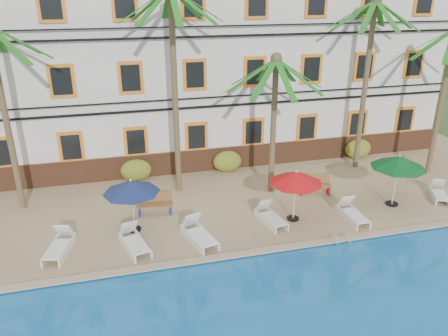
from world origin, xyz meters
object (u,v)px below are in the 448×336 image
object	(u,v)px
palm_b	(174,67)
palm_c	(274,104)
palm_a	(1,93)
pool_ladder	(339,242)
umbrella_red	(296,178)
lounger_b	(134,241)
lounger_c	(199,234)
bench_left	(155,203)
bench_right	(315,184)
palm_d	(368,63)
umbrella_green	(399,162)
lounger_f	(439,193)
lounger_e	(352,213)
lounger_d	(271,216)
umbrella_blue	(131,187)
palm_e	(445,80)
lounger_a	(59,246)

from	to	relation	value
palm_b	palm_c	distance (m)	4.58
palm_a	pool_ladder	bearing A→B (deg)	-26.36
umbrella_red	pool_ladder	bearing A→B (deg)	-63.30
lounger_b	lounger_c	world-z (taller)	lounger_c
palm_c	bench_left	distance (m)	6.66
palm_b	bench_right	xyz separation A→B (m)	(6.02, -1.87, -5.29)
palm_d	umbrella_green	distance (m)	5.59
lounger_f	bench_right	bearing A→B (deg)	159.80
lounger_e	bench_left	bearing A→B (deg)	161.78
lounger_f	bench_right	distance (m)	5.56
palm_a	lounger_d	size ratio (longest dim) A/B	4.31
palm_d	lounger_e	world-z (taller)	palm_d
umbrella_green	umbrella_red	bearing A→B (deg)	-178.52
lounger_e	umbrella_red	bearing A→B (deg)	165.66
umbrella_blue	bench_right	size ratio (longest dim) A/B	1.40
umbrella_blue	umbrella_red	distance (m)	6.43
umbrella_red	umbrella_green	size ratio (longest dim) A/B	0.94
palm_c	umbrella_green	world-z (taller)	palm_c
palm_d	lounger_c	size ratio (longest dim) A/B	4.13
palm_a	umbrella_green	xyz separation A→B (m)	(15.67, -3.78, -3.04)
umbrella_green	bench_right	xyz separation A→B (m)	(-2.82, 1.92, -1.54)
palm_e	bench_left	xyz separation A→B (m)	(-14.21, -1.00, -4.27)
umbrella_blue	umbrella_red	xyz separation A→B (m)	(6.38, -0.77, 0.00)
lounger_f	palm_a	bearing A→B (deg)	168.20
palm_b	umbrella_green	size ratio (longest dim) A/B	3.87
palm_b	pool_ladder	bearing A→B (deg)	-49.18
palm_a	lounger_b	world-z (taller)	palm_a
lounger_a	palm_d	bearing A→B (deg)	17.57
palm_b	lounger_b	size ratio (longest dim) A/B	4.62
lounger_d	lounger_f	bearing A→B (deg)	0.84
bench_left	pool_ladder	bearing A→B (deg)	-31.72
palm_d	lounger_c	xyz separation A→B (m)	(-9.53, -5.10, -5.16)
palm_b	lounger_c	xyz separation A→B (m)	(0.01, -4.55, -5.46)
lounger_b	bench_right	size ratio (longest dim) A/B	1.26
umbrella_green	lounger_b	distance (m)	11.35
bench_right	pool_ladder	size ratio (longest dim) A/B	2.11
umbrella_green	lounger_a	bearing A→B (deg)	-178.90
lounger_b	lounger_e	distance (m)	8.81
lounger_d	umbrella_green	bearing A→B (deg)	1.19
palm_e	umbrella_red	distance (m)	9.70
palm_a	palm_c	world-z (taller)	palm_a
bench_left	lounger_c	bearing A→B (deg)	-62.69
palm_e	bench_right	world-z (taller)	palm_e
palm_d	lounger_f	size ratio (longest dim) A/B	4.90
umbrella_red	lounger_b	bearing A→B (deg)	-175.28
lounger_b	palm_e	bearing A→B (deg)	12.92
lounger_f	bench_right	size ratio (longest dim) A/B	1.12
palm_c	palm_e	distance (m)	8.75
palm_d	lounger_b	xyz separation A→B (m)	(-11.90, -4.99, -5.17)
palm_c	umbrella_red	distance (m)	3.62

